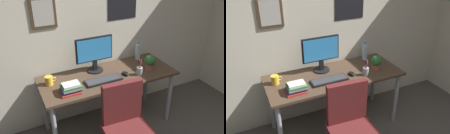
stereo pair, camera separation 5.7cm
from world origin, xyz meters
The scene contains 11 objects.
wall_back centered at (0.00, 2.15, 1.30)m, with size 4.40×0.10×2.60m.
desk centered at (0.13, 1.74, 0.67)m, with size 1.62×0.66×0.75m.
office_chair centered at (0.02, 1.10, 0.53)m, with size 0.56×0.57×0.95m.
monitor centered at (0.03, 1.91, 0.99)m, with size 0.46×0.20×0.43m.
keyboard centered at (0.02, 1.63, 0.77)m, with size 0.43×0.15×0.03m.
computer_mouse centered at (0.32, 1.65, 0.77)m, with size 0.06×0.11×0.04m.
water_bottle centered at (0.68, 1.97, 0.86)m, with size 0.07×0.07×0.25m.
coffee_mug_near centered at (-0.55, 1.83, 0.81)m, with size 0.12×0.09×0.10m.
potted_plant centered at (0.64, 1.64, 0.86)m, with size 0.13×0.13×0.19m.
pen_cup centered at (0.46, 1.58, 0.81)m, with size 0.07×0.07×0.20m.
book_stack_left centered at (-0.38, 1.57, 0.80)m, with size 0.22×0.18×0.11m.
Camera 2 is at (-0.87, -0.50, 2.11)m, focal length 37.53 mm.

